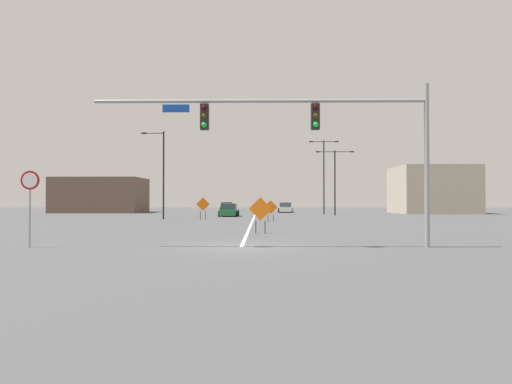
{
  "coord_description": "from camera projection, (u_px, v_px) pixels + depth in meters",
  "views": [
    {
      "loc": [
        0.82,
        -17.99,
        1.95
      ],
      "look_at": [
        0.22,
        28.34,
        2.65
      ],
      "focal_mm": 31.16,
      "sensor_mm": 36.0,
      "label": 1
    }
  ],
  "objects": [
    {
      "name": "construction_sign_right_lane",
      "position": [
        203.0,
        205.0,
        41.26
      ],
      "size": [
        1.28,
        0.09,
        2.08
      ],
      "color": "orange",
      "rests_on": "ground"
    },
    {
      "name": "roadside_building_east",
      "position": [
        432.0,
        190.0,
        59.94
      ],
      "size": [
        9.84,
        8.84,
        6.3
      ],
      "color": "#B2A893",
      "rests_on": "ground"
    },
    {
      "name": "car_white_approaching",
      "position": [
        285.0,
        208.0,
        63.23
      ],
      "size": [
        2.04,
        4.61,
        1.41
      ],
      "color": "white",
      "rests_on": "ground"
    },
    {
      "name": "construction_sign_median_far",
      "position": [
        271.0,
        208.0,
        38.25
      ],
      "size": [
        1.2,
        0.08,
        1.81
      ],
      "color": "orange",
      "rests_on": "ground"
    },
    {
      "name": "car_black_distant",
      "position": [
        227.0,
        207.0,
        65.39
      ],
      "size": [
        2.15,
        4.42,
        1.42
      ],
      "color": "black",
      "rests_on": "ground"
    },
    {
      "name": "street_lamp_near_right",
      "position": [
        335.0,
        176.0,
        51.63
      ],
      "size": [
        4.45,
        0.24,
        7.57
      ],
      "color": "black",
      "rests_on": "ground"
    },
    {
      "name": "stop_sign",
      "position": [
        30.0,
        194.0,
        17.82
      ],
      "size": [
        0.76,
        0.07,
        3.08
      ],
      "color": "gray",
      "rests_on": "ground"
    },
    {
      "name": "roadside_building_west",
      "position": [
        101.0,
        195.0,
        63.01
      ],
      "size": [
        11.89,
        7.91,
        4.89
      ],
      "color": "brown",
      "rests_on": "ground"
    },
    {
      "name": "road_centre_stripe",
      "position": [
        256.0,
        212.0,
        62.42
      ],
      "size": [
        0.16,
        88.91,
        0.01
      ],
      "color": "white",
      "rests_on": "ground"
    },
    {
      "name": "car_green_far",
      "position": [
        229.0,
        210.0,
        49.15
      ],
      "size": [
        2.11,
        3.87,
        1.42
      ],
      "color": "#196B38",
      "rests_on": "ground"
    },
    {
      "name": "construction_sign_left_lane",
      "position": [
        260.0,
        211.0,
        24.86
      ],
      "size": [
        1.32,
        0.12,
        2.04
      ],
      "color": "orange",
      "rests_on": "ground"
    },
    {
      "name": "street_lamp_mid_left",
      "position": [
        324.0,
        171.0,
        55.54
      ],
      "size": [
        3.7,
        0.24,
        9.25
      ],
      "color": "black",
      "rests_on": "ground"
    },
    {
      "name": "street_lamp_far_right",
      "position": [
        162.0,
        171.0,
        42.23
      ],
      "size": [
        2.17,
        0.24,
        8.35
      ],
      "color": "black",
      "rests_on": "ground"
    },
    {
      "name": "traffic_signal_assembly",
      "position": [
        312.0,
        127.0,
        18.0
      ],
      "size": [
        13.61,
        0.44,
        6.62
      ],
      "color": "gray",
      "rests_on": "ground"
    },
    {
      "name": "ground",
      "position": [
        241.0,
        247.0,
        17.97
      ],
      "size": [
        160.04,
        160.04,
        0.0
      ],
      "primitive_type": "plane",
      "color": "#444447"
    }
  ]
}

